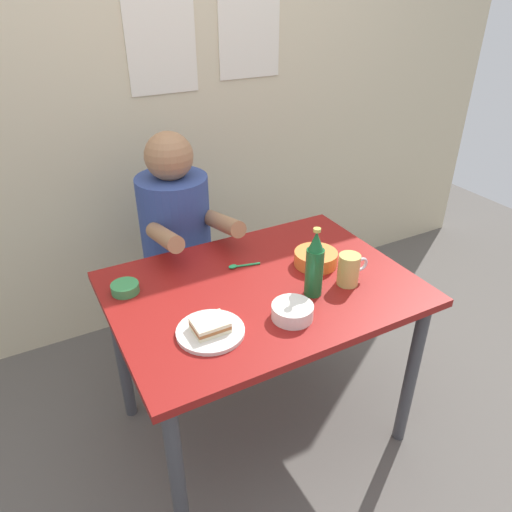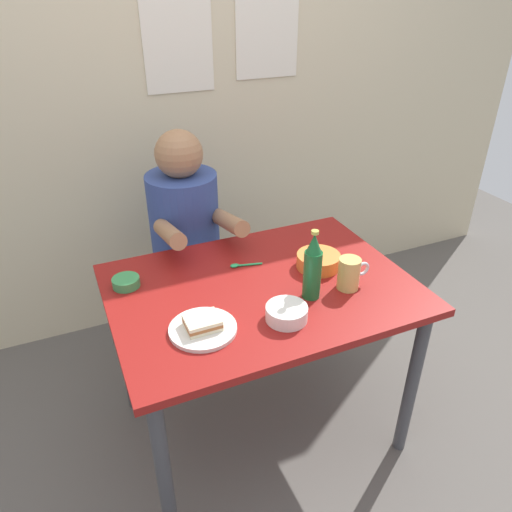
# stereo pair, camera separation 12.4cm
# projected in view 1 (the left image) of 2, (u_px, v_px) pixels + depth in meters

# --- Properties ---
(ground_plane) EXTENTS (6.00, 6.00, 0.00)m
(ground_plane) POSITION_uv_depth(u_px,v_px,m) (261.00, 423.00, 2.15)
(ground_plane) COLOR #59544F
(wall_back) EXTENTS (4.40, 0.09, 2.60)m
(wall_back) POSITION_uv_depth(u_px,v_px,m) (156.00, 79.00, 2.29)
(wall_back) COLOR beige
(wall_back) RESTS_ON ground
(dining_table) EXTENTS (1.10, 0.80, 0.74)m
(dining_table) POSITION_uv_depth(u_px,v_px,m) (262.00, 306.00, 1.82)
(dining_table) COLOR maroon
(dining_table) RESTS_ON ground
(stool) EXTENTS (0.34, 0.34, 0.45)m
(stool) POSITION_uv_depth(u_px,v_px,m) (182.00, 295.00, 2.40)
(stool) COLOR #4C4C51
(stool) RESTS_ON ground
(person_seated) EXTENTS (0.33, 0.56, 0.72)m
(person_seated) POSITION_uv_depth(u_px,v_px,m) (176.00, 220.00, 2.19)
(person_seated) COLOR #33478C
(person_seated) RESTS_ON stool
(plate_orange) EXTENTS (0.22, 0.22, 0.01)m
(plate_orange) POSITION_uv_depth(u_px,v_px,m) (210.00, 331.00, 1.53)
(plate_orange) COLOR silver
(plate_orange) RESTS_ON dining_table
(sandwich) EXTENTS (0.11, 0.09, 0.04)m
(sandwich) POSITION_uv_depth(u_px,v_px,m) (210.00, 325.00, 1.52)
(sandwich) COLOR beige
(sandwich) RESTS_ON plate_orange
(beer_mug) EXTENTS (0.13, 0.08, 0.12)m
(beer_mug) POSITION_uv_depth(u_px,v_px,m) (349.00, 269.00, 1.76)
(beer_mug) COLOR #D1BC66
(beer_mug) RESTS_ON dining_table
(beer_bottle) EXTENTS (0.06, 0.06, 0.26)m
(beer_bottle) POSITION_uv_depth(u_px,v_px,m) (315.00, 265.00, 1.67)
(beer_bottle) COLOR #19602D
(beer_bottle) RESTS_ON dining_table
(soup_bowl_orange) EXTENTS (0.17, 0.17, 0.05)m
(soup_bowl_orange) POSITION_uv_depth(u_px,v_px,m) (316.00, 258.00, 1.89)
(soup_bowl_orange) COLOR orange
(soup_bowl_orange) RESTS_ON dining_table
(rice_bowl_white) EXTENTS (0.14, 0.14, 0.05)m
(rice_bowl_white) POSITION_uv_depth(u_px,v_px,m) (292.00, 311.00, 1.59)
(rice_bowl_white) COLOR silver
(rice_bowl_white) RESTS_ON dining_table
(dip_bowl_green) EXTENTS (0.10, 0.10, 0.03)m
(dip_bowl_green) POSITION_uv_depth(u_px,v_px,m) (125.00, 288.00, 1.73)
(dip_bowl_green) COLOR #388C4C
(dip_bowl_green) RESTS_ON dining_table
(spoon) EXTENTS (0.13, 0.04, 0.01)m
(spoon) POSITION_uv_depth(u_px,v_px,m) (238.00, 266.00, 1.88)
(spoon) COLOR #26A559
(spoon) RESTS_ON dining_table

